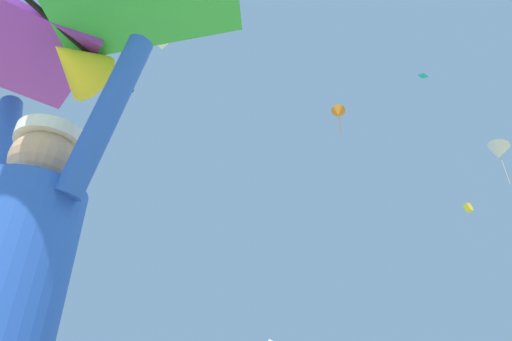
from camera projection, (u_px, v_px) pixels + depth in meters
The scene contains 6 objects.
held_stunt_kite at pixel (69, 30), 1.79m from camera, with size 1.67×1.03×0.39m.
distant_kite_white_mid_right at pixel (499, 152), 16.64m from camera, with size 1.13×1.04×1.91m.
distant_kite_orange_high_left at pixel (338, 113), 21.91m from camera, with size 1.00×1.12×1.77m.
distant_kite_white_overhead_distant at pixel (163, 41), 20.56m from camera, with size 0.56×0.70×0.77m.
distant_kite_yellow_low_right at pixel (468, 208), 34.78m from camera, with size 0.70×0.59×0.77m.
distant_kite_teal_far_center at pixel (423, 75), 27.02m from camera, with size 0.52×0.58×0.35m.
Camera 1 is at (0.83, -0.94, 0.67)m, focal length 30.45 mm.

